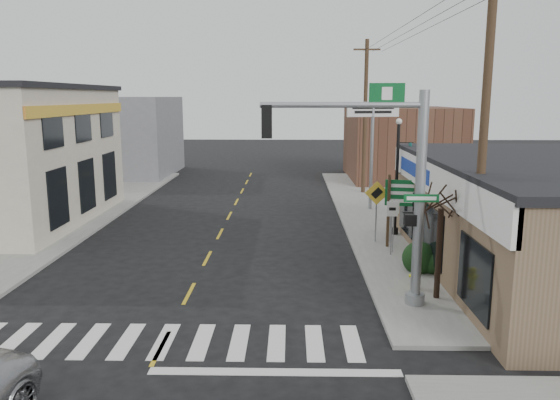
{
  "coord_description": "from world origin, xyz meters",
  "views": [
    {
      "loc": [
        3.35,
        -13.1,
        6.41
      ],
      "look_at": [
        2.98,
        5.93,
        2.8
      ],
      "focal_mm": 35.0,
      "sensor_mm": 36.0,
      "label": 1
    }
  ],
  "objects_px": {
    "lamp_post": "(398,168)",
    "utility_pole_far": "(365,116)",
    "traffic_signal_pole": "(394,176)",
    "bare_tree": "(442,192)",
    "guide_sign": "(406,201)",
    "fire_hydrant": "(414,276)",
    "utility_pole_near": "(483,142)",
    "dance_center_sign": "(373,125)"
  },
  "relations": [
    {
      "from": "traffic_signal_pole",
      "to": "fire_hydrant",
      "type": "bearing_deg",
      "value": 52.55
    },
    {
      "from": "lamp_post",
      "to": "utility_pole_far",
      "type": "distance_m",
      "value": 11.5
    },
    {
      "from": "fire_hydrant",
      "to": "dance_center_sign",
      "type": "xyz_separation_m",
      "value": [
        0.41,
        13.2,
        4.34
      ]
    },
    {
      "from": "dance_center_sign",
      "to": "utility_pole_far",
      "type": "height_order",
      "value": "utility_pole_far"
    },
    {
      "from": "fire_hydrant",
      "to": "guide_sign",
      "type": "bearing_deg",
      "value": 82.07
    },
    {
      "from": "guide_sign",
      "to": "lamp_post",
      "type": "height_order",
      "value": "lamp_post"
    },
    {
      "from": "lamp_post",
      "to": "bare_tree",
      "type": "xyz_separation_m",
      "value": [
        -0.26,
        -8.16,
        0.31
      ]
    },
    {
      "from": "utility_pole_far",
      "to": "guide_sign",
      "type": "bearing_deg",
      "value": -91.99
    },
    {
      "from": "lamp_post",
      "to": "bare_tree",
      "type": "relative_size",
      "value": 1.23
    },
    {
      "from": "traffic_signal_pole",
      "to": "dance_center_sign",
      "type": "relative_size",
      "value": 1.07
    },
    {
      "from": "guide_sign",
      "to": "bare_tree",
      "type": "bearing_deg",
      "value": -80.29
    },
    {
      "from": "guide_sign",
      "to": "fire_hydrant",
      "type": "distance_m",
      "value": 5.43
    },
    {
      "from": "fire_hydrant",
      "to": "lamp_post",
      "type": "height_order",
      "value": "lamp_post"
    },
    {
      "from": "fire_hydrant",
      "to": "utility_pole_near",
      "type": "xyz_separation_m",
      "value": [
        1.4,
        -1.61,
        4.59
      ]
    },
    {
      "from": "traffic_signal_pole",
      "to": "utility_pole_far",
      "type": "relative_size",
      "value": 0.67
    },
    {
      "from": "guide_sign",
      "to": "fire_hydrant",
      "type": "height_order",
      "value": "guide_sign"
    },
    {
      "from": "guide_sign",
      "to": "utility_pole_far",
      "type": "xyz_separation_m",
      "value": [
        -0.0,
        13.49,
        3.09
      ]
    },
    {
      "from": "fire_hydrant",
      "to": "utility_pole_near",
      "type": "bearing_deg",
      "value": -49.06
    },
    {
      "from": "lamp_post",
      "to": "dance_center_sign",
      "type": "xyz_separation_m",
      "value": [
        -0.36,
        5.89,
        1.66
      ]
    },
    {
      "from": "lamp_post",
      "to": "utility_pole_near",
      "type": "bearing_deg",
      "value": -71.13
    },
    {
      "from": "traffic_signal_pole",
      "to": "dance_center_sign",
      "type": "height_order",
      "value": "traffic_signal_pole"
    },
    {
      "from": "lamp_post",
      "to": "bare_tree",
      "type": "bearing_deg",
      "value": -76.91
    },
    {
      "from": "lamp_post",
      "to": "utility_pole_near",
      "type": "relative_size",
      "value": 0.55
    },
    {
      "from": "traffic_signal_pole",
      "to": "dance_center_sign",
      "type": "xyz_separation_m",
      "value": [
        1.49,
        14.57,
        0.78
      ]
    },
    {
      "from": "bare_tree",
      "to": "utility_pole_far",
      "type": "height_order",
      "value": "utility_pole_far"
    },
    {
      "from": "bare_tree",
      "to": "utility_pole_far",
      "type": "distance_m",
      "value": 19.56
    },
    {
      "from": "lamp_post",
      "to": "utility_pole_far",
      "type": "xyz_separation_m",
      "value": [
        -0.06,
        11.33,
        1.98
      ]
    },
    {
      "from": "fire_hydrant",
      "to": "utility_pole_near",
      "type": "relative_size",
      "value": 0.08
    },
    {
      "from": "bare_tree",
      "to": "utility_pole_near",
      "type": "distance_m",
      "value": 1.97
    },
    {
      "from": "fire_hydrant",
      "to": "traffic_signal_pole",
      "type": "bearing_deg",
      "value": -128.15
    },
    {
      "from": "traffic_signal_pole",
      "to": "fire_hydrant",
      "type": "height_order",
      "value": "traffic_signal_pole"
    },
    {
      "from": "traffic_signal_pole",
      "to": "bare_tree",
      "type": "xyz_separation_m",
      "value": [
        1.6,
        0.52,
        -0.56
      ]
    },
    {
      "from": "utility_pole_near",
      "to": "guide_sign",
      "type": "bearing_deg",
      "value": 90.72
    },
    {
      "from": "traffic_signal_pole",
      "to": "fire_hydrant",
      "type": "distance_m",
      "value": 3.97
    },
    {
      "from": "fire_hydrant",
      "to": "bare_tree",
      "type": "height_order",
      "value": "bare_tree"
    },
    {
      "from": "dance_center_sign",
      "to": "lamp_post",
      "type": "bearing_deg",
      "value": -95.67
    },
    {
      "from": "guide_sign",
      "to": "lamp_post",
      "type": "xyz_separation_m",
      "value": [
        0.06,
        2.17,
        1.11
      ]
    },
    {
      "from": "fire_hydrant",
      "to": "utility_pole_near",
      "type": "height_order",
      "value": "utility_pole_near"
    },
    {
      "from": "bare_tree",
      "to": "utility_pole_far",
      "type": "xyz_separation_m",
      "value": [
        0.19,
        19.49,
        1.67
      ]
    },
    {
      "from": "dance_center_sign",
      "to": "traffic_signal_pole",
      "type": "bearing_deg",
      "value": -105.05
    },
    {
      "from": "utility_pole_near",
      "to": "fire_hydrant",
      "type": "bearing_deg",
      "value": 125.91
    },
    {
      "from": "traffic_signal_pole",
      "to": "utility_pole_near",
      "type": "relative_size",
      "value": 0.68
    }
  ]
}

